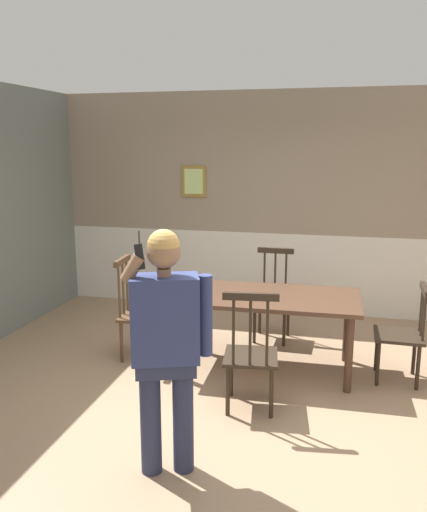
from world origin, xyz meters
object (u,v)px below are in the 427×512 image
chair_by_doorway (251,354)px  chair_opposite_corner (137,312)px  chair_at_table_head (273,298)px  dining_table (263,303)px  chair_near_window (403,334)px  person_figure (166,337)px

chair_by_doorway → chair_opposite_corner: 1.56m
chair_by_doorway → chair_at_table_head: (-0.04, 1.70, -0.01)m
dining_table → chair_near_window: (1.30, 0.03, -0.21)m
chair_near_window → chair_by_doorway: chair_by_doorway is taller
dining_table → person_figure: 1.89m
dining_table → chair_at_table_head: 0.87m
chair_near_window → chair_by_doorway: (-1.28, -0.88, 0.03)m
dining_table → chair_near_window: size_ratio=1.99×
chair_near_window → chair_at_table_head: 1.55m
dining_table → chair_opposite_corner: (-1.30, -0.03, -0.18)m
dining_table → chair_opposite_corner: 1.32m
chair_by_doorway → chair_at_table_head: chair_by_doorway is taller
chair_opposite_corner → chair_at_table_head: bearing=120.7°
chair_at_table_head → chair_opposite_corner: chair_opposite_corner is taller
chair_near_window → chair_at_table_head: (-1.32, 0.82, 0.02)m
chair_at_table_head → chair_by_doorway: bearing=92.8°
chair_near_window → chair_by_doorway: bearing=125.9°
chair_by_doorway → person_figure: bearing=-119.1°
chair_at_table_head → chair_opposite_corner: (-1.29, -0.88, 0.00)m
dining_table → chair_opposite_corner: bearing=-178.6°
chair_near_window → person_figure: bearing=139.5°
chair_opposite_corner → chair_by_doorway: bearing=54.7°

